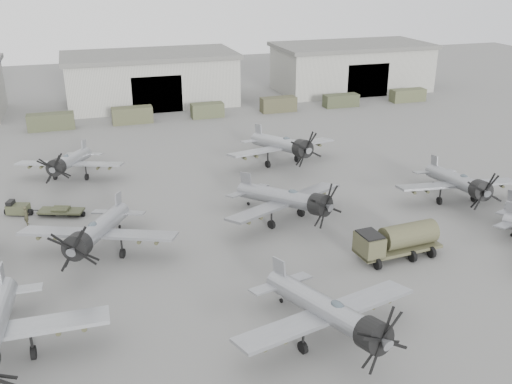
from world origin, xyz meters
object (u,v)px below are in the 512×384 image
aircraft_far_0 (69,162)px  tug_trailer (34,210)px  aircraft_mid_2 (288,199)px  fuel_tanker (397,239)px  ground_crew (26,215)px  aircraft_near_1 (331,312)px  aircraft_mid_3 (460,182)px  aircraft_far_1 (284,145)px  aircraft_mid_1 (96,231)px

aircraft_far_0 → tug_trailer: aircraft_far_0 is taller
aircraft_mid_2 → fuel_tanker: (6.36, -9.11, -0.77)m
fuel_tanker → tug_trailer: (-29.48, 18.25, -1.09)m
ground_crew → tug_trailer: bearing=-28.7°
fuel_tanker → tug_trailer: fuel_tanker is taller
aircraft_near_1 → aircraft_mid_3: bearing=24.1°
ground_crew → aircraft_far_1: bearing=-87.2°
aircraft_far_0 → aircraft_far_1: aircraft_far_1 is taller
aircraft_mid_1 → aircraft_far_0: 19.81m
aircraft_far_1 → ground_crew: (-28.97, -8.68, -1.56)m
aircraft_mid_3 → fuel_tanker: aircraft_mid_3 is taller
aircraft_mid_2 → tug_trailer: size_ratio=1.73×
aircraft_mid_1 → aircraft_far_1: aircraft_far_1 is taller
aircraft_near_1 → aircraft_far_1: size_ratio=0.95×
aircraft_far_1 → aircraft_mid_2: bearing=-120.0°
aircraft_mid_2 → aircraft_far_1: aircraft_far_1 is taller
aircraft_near_1 → tug_trailer: (-19.18, 27.34, -1.85)m
fuel_tanker → tug_trailer: size_ratio=1.02×
aircraft_mid_1 → aircraft_mid_3: bearing=23.7°
tug_trailer → aircraft_mid_1: bearing=-42.2°
aircraft_near_1 → aircraft_mid_2: bearing=64.1°
ground_crew → aircraft_mid_3: bearing=-114.6°
aircraft_mid_1 → tug_trailer: 12.23m
aircraft_mid_3 → ground_crew: size_ratio=6.56×
tug_trailer → fuel_tanker: bearing=-11.1°
aircraft_mid_3 → tug_trailer: 42.65m
aircraft_far_0 → aircraft_far_1: (24.89, -2.46, 0.34)m
aircraft_mid_2 → aircraft_mid_3: size_ratio=1.01×
tug_trailer → aircraft_far_1: bearing=33.6°
fuel_tanker → ground_crew: 34.09m
aircraft_mid_2 → aircraft_far_1: (5.28, 15.63, 0.12)m
aircraft_mid_1 → aircraft_mid_2: bearing=27.9°
aircraft_far_1 → tug_trailer: aircraft_far_1 is taller
aircraft_mid_1 → tug_trailer: size_ratio=1.75×
aircraft_far_1 → tug_trailer: (-28.39, -6.49, -1.97)m
aircraft_far_0 → fuel_tanker: size_ratio=1.57×
aircraft_mid_3 → tug_trailer: bearing=173.9°
aircraft_near_1 → fuel_tanker: size_ratio=1.75×
aircraft_mid_3 → tug_trailer: (-41.40, 10.10, -1.75)m
aircraft_mid_3 → aircraft_far_0: 42.41m
aircraft_mid_1 → fuel_tanker: bearing=5.3°
fuel_tanker → aircraft_mid_3: bearing=30.0°
tug_trailer → ground_crew: bearing=-84.2°
aircraft_mid_3 → aircraft_mid_2: bearing=-175.4°
aircraft_mid_2 → tug_trailer: aircraft_mid_2 is taller
aircraft_mid_1 → fuel_tanker: aircraft_mid_1 is taller
aircraft_far_1 → aircraft_near_1: bearing=-116.5°
fuel_tanker → tug_trailer: bearing=143.8°
aircraft_far_0 → tug_trailer: 9.75m
aircraft_mid_2 → ground_crew: aircraft_mid_2 is taller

